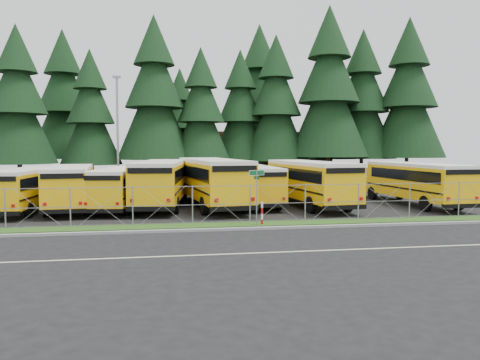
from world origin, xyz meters
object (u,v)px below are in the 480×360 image
bus_4 (212,183)px  light_standard (118,130)px  bus_2 (120,189)px  bus_3 (162,184)px  street_sign (257,186)px  bus_0 (27,190)px  bus_5 (253,185)px  striped_bollard (262,214)px  bus_1 (71,188)px  bus_6 (308,184)px  bus_east (413,184)px

bus_4 → light_standard: 14.14m
bus_2 → bus_3: bus_3 is taller
bus_4 → street_sign: bus_4 is taller
bus_4 → bus_0: bearing=173.8°
light_standard → bus_5: bearing=-47.3°
bus_5 → striped_bollard: bearing=-99.0°
bus_2 → bus_5: size_ratio=0.98×
bus_3 → bus_5: bearing=9.3°
bus_1 → striped_bollard: (10.70, -7.90, -0.78)m
bus_2 → street_sign: street_sign is taller
bus_6 → street_sign: bus_6 is taller
bus_5 → light_standard: light_standard is taller
bus_1 → bus_4: bus_4 is taller
bus_2 → bus_4: (5.87, 0.04, 0.28)m
bus_east → bus_6: bearing=173.1°
bus_1 → street_sign: 13.17m
bus_1 → bus_3: (5.70, 0.35, 0.15)m
bus_1 → light_standard: 12.29m
bus_4 → bus_5: 3.03m
bus_east → street_sign: bus_east is taller
bus_east → striped_bollard: bearing=-153.8°
bus_2 → street_sign: size_ratio=3.55×
bus_5 → street_sign: bearing=-100.9°
street_sign → striped_bollard: (0.31, 0.17, -1.43)m
bus_2 → street_sign: (7.31, -7.84, 0.73)m
bus_0 → bus_6: size_ratio=0.87×
striped_bollard → bus_4: bearing=102.8°
bus_3 → bus_6: size_ratio=1.01×
light_standard → bus_3: bearing=-71.0°
bus_0 → bus_2: (5.59, 0.16, -0.01)m
bus_6 → light_standard: size_ratio=1.13×
bus_1 → bus_east: size_ratio=0.96×
bus_1 → bus_3: 5.72m
bus_6 → bus_0: bearing=173.0°
bus_0 → bus_east: (25.21, -0.90, 0.12)m
bus_4 → bus_6: (6.41, -0.56, -0.08)m
bus_0 → bus_2: bearing=5.2°
bus_0 → light_standard: (4.40, 11.82, 4.18)m
bus_5 → bus_4: bearing=-165.7°
bus_0 → striped_bollard: 15.21m
light_standard → bus_0: bearing=-110.4°
bus_1 → bus_6: size_ratio=0.91×
bus_2 → light_standard: bearing=103.3°
bus_4 → street_sign: size_ratio=4.32×
bus_0 → street_sign: bearing=-27.2°
bus_east → light_standard: bearing=145.9°
bus_6 → light_standard: (-13.46, 12.17, 3.99)m
street_sign → bus_2: bearing=133.0°
bus_2 → bus_4: size_ratio=0.82×
bus_1 → bus_5: 11.87m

